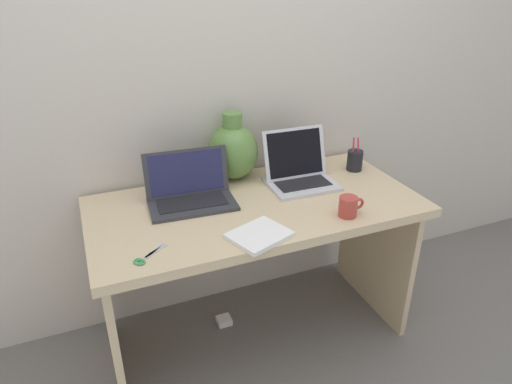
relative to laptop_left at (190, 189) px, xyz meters
name	(u,v)px	position (x,y,z in m)	size (l,w,h in m)	color
ground_plane	(256,332)	(0.25, -0.12, -0.78)	(6.00, 6.00, 0.00)	slate
back_wall	(224,71)	(0.25, 0.26, 0.42)	(4.40, 0.04, 2.40)	beige
desk	(256,235)	(0.25, -0.12, -0.22)	(1.39, 0.68, 0.72)	#D1B78C
laptop_left	(190,189)	(0.00, 0.00, 0.00)	(0.37, 0.24, 0.21)	#333338
laptop_right	(298,169)	(0.51, 0.00, 0.01)	(0.31, 0.25, 0.24)	silver
green_vase	(233,151)	(0.25, 0.16, 0.08)	(0.23, 0.23, 0.31)	#5B843D
notebook_stack	(259,235)	(0.16, -0.37, -0.05)	(0.21, 0.17, 0.02)	white
coffee_mug	(349,206)	(0.55, -0.36, -0.01)	(0.11, 0.07, 0.08)	#B23D33
pen_cup	(355,160)	(0.83, 0.02, -0.01)	(0.08, 0.08, 0.17)	black
scissors	(145,258)	(-0.25, -0.35, -0.05)	(0.13, 0.11, 0.01)	#B7B7BC
power_brick	(224,320)	(0.13, 0.01, -0.76)	(0.07, 0.07, 0.03)	white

